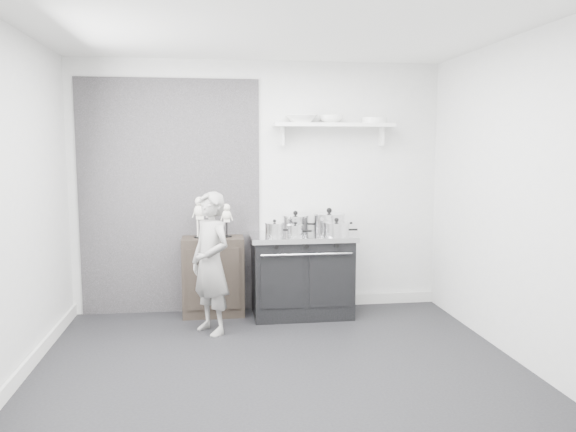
{
  "coord_description": "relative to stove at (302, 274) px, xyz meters",
  "views": [
    {
      "loc": [
        -0.51,
        -4.29,
        1.78
      ],
      "look_at": [
        0.2,
        0.95,
        1.13
      ],
      "focal_mm": 35.0,
      "sensor_mm": 36.0,
      "label": 1
    }
  ],
  "objects": [
    {
      "name": "bowl_large",
      "position": [
        0.02,
        0.19,
        1.64
      ],
      "size": [
        0.34,
        0.34,
        0.08
      ],
      "primitive_type": "imported",
      "color": "white",
      "rests_on": "wall_shelf"
    },
    {
      "name": "skeleton_full",
      "position": [
        -1.06,
        0.13,
        0.65
      ],
      "size": [
        0.14,
        0.09,
        0.5
      ],
      "primitive_type": null,
      "color": "silver",
      "rests_on": "side_cabinet"
    },
    {
      "name": "pot_back_left",
      "position": [
        -0.04,
        0.15,
        0.53
      ],
      "size": [
        0.37,
        0.29,
        0.23
      ],
      "color": "silver",
      "rests_on": "stove"
    },
    {
      "name": "pot_front_left",
      "position": [
        -0.3,
        -0.11,
        0.51
      ],
      "size": [
        0.29,
        0.2,
        0.18
      ],
      "color": "silver",
      "rests_on": "stove"
    },
    {
      "name": "skeleton_torso",
      "position": [
        -0.78,
        0.13,
        0.6
      ],
      "size": [
        0.11,
        0.07,
        0.41
      ],
      "primitive_type": null,
      "color": "silver",
      "rests_on": "side_cabinet"
    },
    {
      "name": "pot_front_right",
      "position": [
        0.33,
        -0.2,
        0.51
      ],
      "size": [
        0.36,
        0.27,
        0.19
      ],
      "color": "silver",
      "rests_on": "stove"
    },
    {
      "name": "stove",
      "position": [
        0.0,
        0.0,
        0.0
      ],
      "size": [
        1.09,
        0.68,
        0.87
      ],
      "color": "black",
      "rests_on": "ground"
    },
    {
      "name": "ground",
      "position": [
        -0.42,
        -1.48,
        -0.44
      ],
      "size": [
        4.0,
        4.0,
        0.0
      ],
      "primitive_type": "plane",
      "color": "black",
      "rests_on": "ground"
    },
    {
      "name": "side_cabinet",
      "position": [
        -0.93,
        0.13,
        -0.02
      ],
      "size": [
        0.64,
        0.38,
        0.84
      ],
      "primitive_type": "cube",
      "color": "black",
      "rests_on": "ground"
    },
    {
      "name": "pot_back_right",
      "position": [
        0.32,
        0.1,
        0.54
      ],
      "size": [
        0.43,
        0.34,
        0.26
      ],
      "color": "silver",
      "rests_on": "stove"
    },
    {
      "name": "child",
      "position": [
        -0.95,
        -0.46,
        0.24
      ],
      "size": [
        0.56,
        0.59,
        1.36
      ],
      "primitive_type": "imported",
      "rotation": [
        0.0,
        0.0,
        -0.95
      ],
      "color": "gray",
      "rests_on": "ground"
    },
    {
      "name": "bowl_small",
      "position": [
        0.35,
        0.19,
        1.64
      ],
      "size": [
        0.25,
        0.25,
        0.08
      ],
      "primitive_type": "imported",
      "color": "white",
      "rests_on": "wall_shelf"
    },
    {
      "name": "wall_shelf",
      "position": [
        0.38,
        0.2,
        1.57
      ],
      "size": [
        1.3,
        0.26,
        0.24
      ],
      "color": "white",
      "rests_on": "room_shell"
    },
    {
      "name": "room_shell",
      "position": [
        -0.51,
        -1.33,
        1.2
      ],
      "size": [
        4.02,
        3.62,
        2.71
      ],
      "color": "silver",
      "rests_on": "ground"
    },
    {
      "name": "pot_front_center",
      "position": [
        -0.09,
        -0.13,
        0.49
      ],
      "size": [
        0.26,
        0.17,
        0.15
      ],
      "color": "silver",
      "rests_on": "stove"
    },
    {
      "name": "plate_stack",
      "position": [
        0.83,
        0.19,
        1.63
      ],
      "size": [
        0.27,
        0.27,
        0.06
      ],
      "primitive_type": "cylinder",
      "color": "white",
      "rests_on": "wall_shelf"
    }
  ]
}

